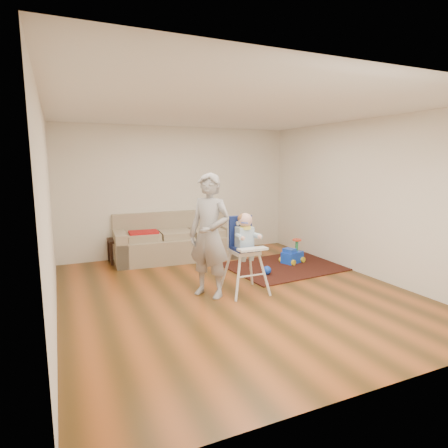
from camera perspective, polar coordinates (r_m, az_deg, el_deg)
name	(u,v)px	position (r m, az deg, el deg)	size (l,w,h in m)	color
ground	(235,292)	(5.83, 1.63, -10.33)	(5.50, 5.50, 0.00)	#482F11
room_envelope	(221,168)	(5.97, -0.50, 8.50)	(5.04, 5.52, 2.72)	silver
sofa	(175,236)	(7.70, -7.42, -1.90)	(2.48, 1.15, 0.94)	gray
side_table	(121,250)	(7.75, -15.47, -3.87)	(0.47, 0.47, 0.47)	black
area_rug	(285,266)	(7.27, 9.33, -6.35)	(2.13, 1.59, 0.02)	black
ride_on_toy	(292,251)	(7.47, 10.39, -4.10)	(0.41, 0.30, 0.45)	blue
toy_ball	(267,270)	(6.66, 6.57, -7.01)	(0.15, 0.15, 0.15)	blue
high_chair	(245,255)	(5.66, 3.19, -4.68)	(0.57, 0.57, 1.24)	silver
adult	(209,236)	(5.46, -2.23, -1.79)	(0.66, 0.44, 1.82)	#99999C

